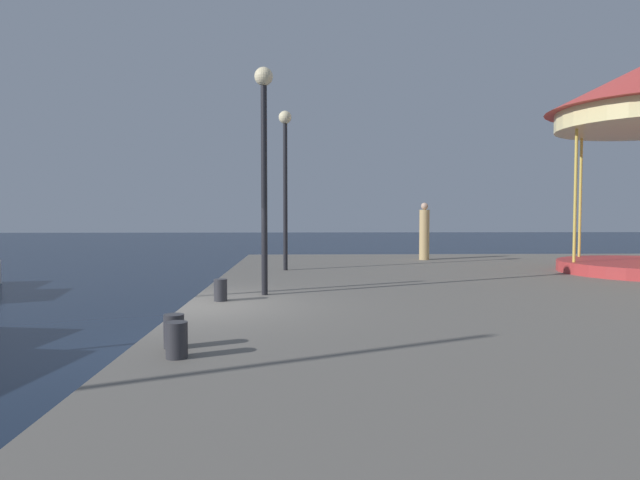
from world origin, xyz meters
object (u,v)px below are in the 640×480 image
Objects in this scene: bollard_north at (221,290)px; person_by_the_water at (424,233)px; lamp_post_far_end at (285,162)px; bollard_center at (177,340)px; lamp_post_mid_promenade at (264,140)px; bollard_south at (174,331)px.

person_by_the_water is (5.67, 8.87, 0.72)m from bollard_north.
bollard_center is at bearing -95.52° from lamp_post_far_end.
bollard_north is 0.21× the size of person_by_the_water.
bollard_north and bollard_center have the same top height.
lamp_post_mid_promenade is 5.19m from bollard_south.
lamp_post_far_end is 2.27× the size of person_by_the_water.
lamp_post_mid_promenade is at bearing -121.14° from person_by_the_water.
lamp_post_far_end reaches higher than bollard_north.
bollard_north is at bearing 89.41° from bollard_south.
lamp_post_mid_promenade reaches higher than person_by_the_water.
bollard_center is at bearing -88.60° from bollard_north.
person_by_the_water is at bearing 57.44° from bollard_north.
lamp_post_far_end reaches higher than lamp_post_mid_promenade.
lamp_post_mid_promenade is 2.25× the size of person_by_the_water.
person_by_the_water reaches higher than bollard_south.
lamp_post_far_end is 11.06× the size of bollard_center.
lamp_post_far_end is 9.55m from bollard_south.
person_by_the_water reaches higher than bollard_north.
bollard_north is (-1.02, -5.50, -2.81)m from lamp_post_far_end.
lamp_post_mid_promenade is 4.77m from lamp_post_far_end.
bollard_center is (0.10, -4.03, 0.00)m from bollard_north.
lamp_post_mid_promenade is 10.98× the size of bollard_north.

